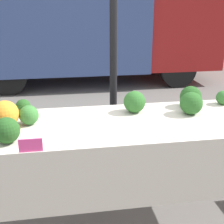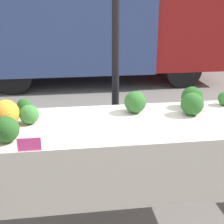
% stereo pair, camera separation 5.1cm
% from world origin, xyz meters
% --- Properties ---
extents(ground_plane, '(40.00, 40.00, 0.00)m').
position_xyz_m(ground_plane, '(0.00, 0.00, 0.00)').
color(ground_plane, slate).
extents(tent_pole, '(0.07, 0.07, 2.37)m').
position_xyz_m(tent_pole, '(0.14, 0.81, 1.19)').
color(tent_pole, black).
rests_on(tent_pole, ground_plane).
extents(parked_truck, '(4.81, 1.93, 2.26)m').
position_xyz_m(parked_truck, '(0.17, 4.39, 1.20)').
color(parked_truck, '#384C84').
rests_on(parked_truck, ground_plane).
extents(market_table, '(2.23, 0.78, 0.78)m').
position_xyz_m(market_table, '(0.00, -0.06, 0.69)').
color(market_table, beige).
rests_on(market_table, ground_plane).
extents(orange_cauliflower, '(0.19, 0.19, 0.19)m').
position_xyz_m(orange_cauliflower, '(-0.74, 0.03, 0.88)').
color(orange_cauliflower, orange).
rests_on(orange_cauliflower, market_table).
extents(broccoli_head_0, '(0.16, 0.16, 0.16)m').
position_xyz_m(broccoli_head_0, '(-0.69, -0.23, 0.87)').
color(broccoli_head_0, '#23511E').
rests_on(broccoli_head_0, market_table).
extents(broccoli_head_1, '(0.12, 0.12, 0.12)m').
position_xyz_m(broccoli_head_1, '(-0.65, 0.29, 0.84)').
color(broccoli_head_1, '#23511E').
rests_on(broccoli_head_1, market_table).
extents(broccoli_head_2, '(0.18, 0.18, 0.18)m').
position_xyz_m(broccoli_head_2, '(0.63, 0.08, 0.87)').
color(broccoli_head_2, '#285B23').
rests_on(broccoli_head_2, market_table).
extents(broccoli_head_3, '(0.17, 0.17, 0.17)m').
position_xyz_m(broccoli_head_3, '(0.21, 0.19, 0.87)').
color(broccoli_head_3, '#2D6628').
rests_on(broccoli_head_3, market_table).
extents(broccoli_head_5, '(0.17, 0.17, 0.17)m').
position_xyz_m(broccoli_head_5, '(0.69, 0.24, 0.87)').
color(broccoli_head_5, '#23511E').
rests_on(broccoli_head_5, market_table).
extents(broccoli_head_6, '(0.14, 0.14, 0.14)m').
position_xyz_m(broccoli_head_6, '(-0.58, 0.06, 0.85)').
color(broccoli_head_6, '#387533').
rests_on(broccoli_head_6, market_table).
extents(price_sign, '(0.14, 0.01, 0.08)m').
position_xyz_m(price_sign, '(-0.54, -0.38, 0.82)').
color(price_sign, '#EF4793').
rests_on(price_sign, market_table).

